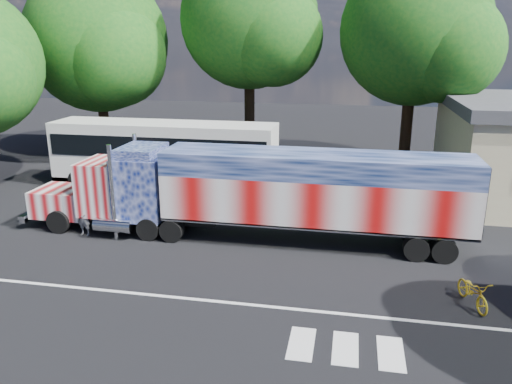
% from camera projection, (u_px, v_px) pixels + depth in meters
% --- Properties ---
extents(ground, '(100.00, 100.00, 0.00)m').
position_uv_depth(ground, '(241.00, 263.00, 18.79)').
color(ground, black).
extents(lane_markings, '(30.00, 2.67, 0.01)m').
position_uv_depth(lane_markings, '(269.00, 320.00, 14.94)').
color(lane_markings, silver).
rests_on(lane_markings, ground).
extents(semi_truck, '(19.01, 3.00, 4.05)m').
position_uv_depth(semi_truck, '(258.00, 191.00, 20.53)').
color(semi_truck, black).
rests_on(semi_truck, ground).
extents(coach_bus, '(12.65, 2.94, 3.68)m').
position_uv_depth(coach_bus, '(164.00, 154.00, 28.10)').
color(coach_bus, white).
rests_on(coach_bus, ground).
extents(woman, '(0.59, 0.40, 1.59)m').
position_uv_depth(woman, '(84.00, 217.00, 21.29)').
color(woman, slate).
rests_on(woman, ground).
extents(bicycle, '(1.12, 1.90, 0.94)m').
position_uv_depth(bicycle, '(473.00, 292.00, 15.64)').
color(bicycle, gold).
rests_on(bicycle, ground).
extents(tree_nw_a, '(10.17, 9.68, 12.88)m').
position_uv_depth(tree_nw_a, '(99.00, 41.00, 34.14)').
color(tree_nw_a, black).
rests_on(tree_nw_a, ground).
extents(tree_ne_a, '(9.24, 8.80, 13.00)m').
position_uv_depth(tree_ne_a, '(417.00, 32.00, 29.46)').
color(tree_ne_a, black).
rests_on(tree_ne_a, ground).
extents(tree_n_mid, '(9.55, 9.09, 13.93)m').
position_uv_depth(tree_n_mid, '(251.00, 20.00, 32.87)').
color(tree_n_mid, black).
rests_on(tree_n_mid, ground).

